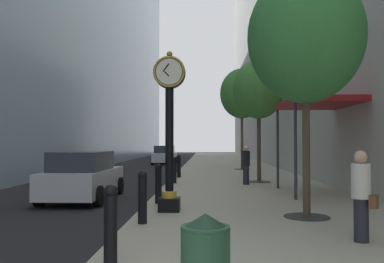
% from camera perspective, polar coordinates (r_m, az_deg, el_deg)
% --- Properties ---
extents(ground_plane, '(110.00, 110.00, 0.00)m').
position_cam_1_polar(ground_plane, '(29.92, -1.43, -5.31)').
color(ground_plane, black).
rests_on(ground_plane, ground).
extents(sidewalk_right, '(6.94, 80.00, 0.14)m').
position_cam_1_polar(sidewalk_right, '(32.90, 4.95, -4.84)').
color(sidewalk_right, '#ADA593').
rests_on(sidewalk_right, ground).
extents(street_clock, '(0.84, 0.55, 4.22)m').
position_cam_1_polar(street_clock, '(10.70, -3.19, 1.19)').
color(street_clock, black).
rests_on(street_clock, sidewalk_right).
extents(bollard_nearest, '(0.21, 0.21, 1.18)m').
position_cam_1_polar(bollard_nearest, '(6.28, -11.36, -12.40)').
color(bollard_nearest, black).
rests_on(bollard_nearest, sidewalk_right).
extents(bollard_second, '(0.21, 0.21, 1.18)m').
position_cam_1_polar(bollard_second, '(9.19, -6.97, -8.97)').
color(bollard_second, black).
rests_on(bollard_second, sidewalk_right).
extents(bollard_third, '(0.21, 0.21, 1.18)m').
position_cam_1_polar(bollard_third, '(12.14, -4.74, -7.17)').
color(bollard_third, black).
rests_on(bollard_third, sidewalk_right).
extents(bollard_fourth, '(0.21, 0.21, 1.18)m').
position_cam_1_polar(bollard_fourth, '(15.12, -3.39, -6.08)').
color(bollard_fourth, black).
rests_on(bollard_fourth, sidewalk_right).
extents(bollard_fifth, '(0.21, 0.21, 1.18)m').
position_cam_1_polar(bollard_fifth, '(18.10, -2.49, -5.34)').
color(bollard_fifth, black).
rests_on(bollard_fifth, sidewalk_right).
extents(bollard_sixth, '(0.21, 0.21, 1.18)m').
position_cam_1_polar(bollard_sixth, '(21.09, -1.85, -4.81)').
color(bollard_sixth, black).
rests_on(bollard_sixth, sidewalk_right).
extents(street_tree_near, '(2.82, 2.82, 6.00)m').
position_cam_1_polar(street_tree_near, '(10.52, 15.63, 12.60)').
color(street_tree_near, '#333335').
rests_on(street_tree_near, sidewalk_right).
extents(street_tree_mid_near, '(2.39, 2.39, 5.65)m').
position_cam_1_polar(street_tree_mid_near, '(19.07, 9.34, 5.84)').
color(street_tree_mid_near, '#333335').
rests_on(street_tree_mid_near, sidewalk_right).
extents(street_tree_mid_far, '(2.95, 2.95, 6.85)m').
position_cam_1_polar(street_tree_mid_far, '(27.89, 7.01, 5.29)').
color(street_tree_mid_far, '#333335').
rests_on(street_tree_mid_far, sidewalk_right).
extents(trash_bin, '(0.53, 0.53, 1.05)m').
position_cam_1_polar(trash_bin, '(4.46, 1.89, -17.92)').
color(trash_bin, '#234C33').
rests_on(trash_bin, sidewalk_right).
extents(pedestrian_walking, '(0.52, 0.49, 1.66)m').
position_cam_1_polar(pedestrian_walking, '(8.04, 22.70, -8.07)').
color(pedestrian_walking, '#23232D').
rests_on(pedestrian_walking, sidewalk_right).
extents(pedestrian_by_clock, '(0.48, 0.48, 1.69)m').
position_cam_1_polar(pedestrian_by_clock, '(17.68, 7.60, -4.49)').
color(pedestrian_by_clock, '#23232D').
rests_on(pedestrian_by_clock, sidewalk_right).
extents(storefront_awning, '(2.40, 3.60, 3.30)m').
position_cam_1_polar(storefront_awning, '(15.10, 17.00, 3.60)').
color(storefront_awning, maroon).
rests_on(storefront_awning, sidewalk_right).
extents(car_white_near, '(2.09, 4.66, 1.68)m').
position_cam_1_polar(car_white_near, '(37.24, -3.85, -3.32)').
color(car_white_near, silver).
rests_on(car_white_near, ground).
extents(car_silver_mid, '(2.04, 4.46, 1.64)m').
position_cam_1_polar(car_silver_mid, '(14.31, -15.02, -6.09)').
color(car_silver_mid, '#B7BABF').
rests_on(car_silver_mid, ground).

